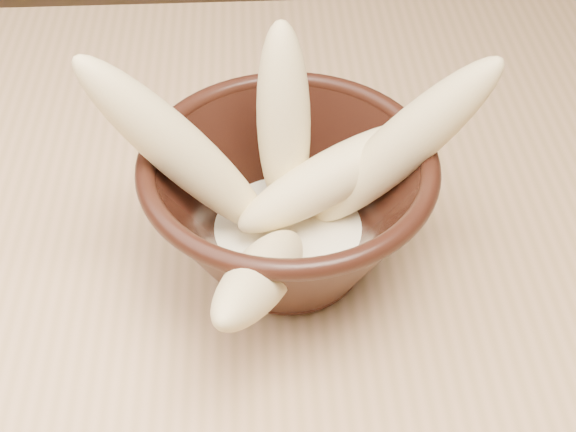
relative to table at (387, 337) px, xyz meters
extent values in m
cube|color=tan|center=(0.00, 0.00, 0.06)|extent=(1.20, 0.80, 0.04)
cylinder|color=black|center=(-0.08, 0.01, 0.08)|extent=(0.09, 0.09, 0.01)
cylinder|color=black|center=(-0.08, 0.01, 0.10)|extent=(0.09, 0.09, 0.01)
torus|color=black|center=(-0.08, 0.01, 0.18)|extent=(0.20, 0.20, 0.01)
cylinder|color=#F5EAC5|center=(-0.08, 0.01, 0.11)|extent=(0.11, 0.11, 0.02)
ellipsoid|color=#E1C585|center=(-0.08, 0.05, 0.19)|extent=(0.04, 0.08, 0.15)
ellipsoid|color=#E1C585|center=(-0.15, 0.01, 0.19)|extent=(0.14, 0.04, 0.17)
ellipsoid|color=#E1C585|center=(0.00, 0.02, 0.19)|extent=(0.14, 0.04, 0.16)
ellipsoid|color=#E1C585|center=(-0.05, 0.02, 0.16)|extent=(0.15, 0.09, 0.08)
ellipsoid|color=#E1C585|center=(-0.10, -0.06, 0.15)|extent=(0.09, 0.16, 0.10)
camera|label=1|loc=(-0.10, -0.39, 0.53)|focal=50.00mm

